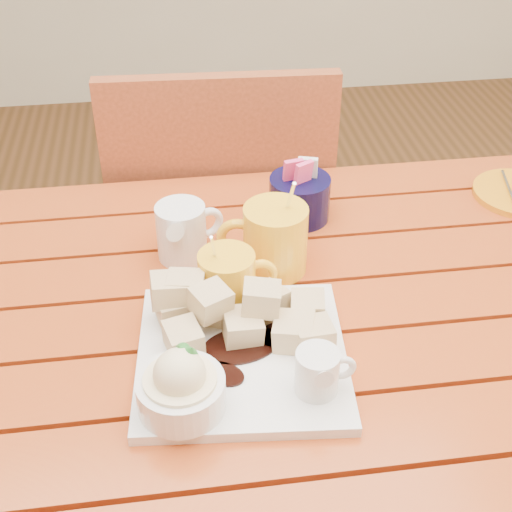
{
  "coord_description": "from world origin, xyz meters",
  "views": [
    {
      "loc": [
        -0.08,
        -0.76,
        1.41
      ],
      "look_at": [
        0.03,
        0.04,
        0.82
      ],
      "focal_mm": 50.0,
      "sensor_mm": 36.0,
      "label": 1
    }
  ],
  "objects": [
    {
      "name": "table",
      "position": [
        0.0,
        0.0,
        0.64
      ],
      "size": [
        1.2,
        0.79,
        0.75
      ],
      "color": "#A22B14",
      "rests_on": "ground"
    },
    {
      "name": "sugar_caddy",
      "position": [
        0.13,
        0.24,
        0.79
      ],
      "size": [
        0.1,
        0.1,
        0.11
      ],
      "color": "black",
      "rests_on": "table"
    },
    {
      "name": "dessert_plate",
      "position": [
        -0.03,
        -0.1,
        0.78
      ],
      "size": [
        0.29,
        0.29,
        0.11
      ],
      "rotation": [
        0.0,
        0.0,
        -0.09
      ],
      "color": "white",
      "rests_on": "table"
    },
    {
      "name": "cream_pitcher",
      "position": [
        -0.07,
        0.15,
        0.8
      ],
      "size": [
        0.11,
        0.1,
        0.09
      ],
      "rotation": [
        0.0,
        0.0,
        0.38
      ],
      "color": "white",
      "rests_on": "table"
    },
    {
      "name": "coffee_mug_left",
      "position": [
        0.06,
        0.1,
        0.81
      ],
      "size": [
        0.14,
        0.1,
        0.16
      ],
      "rotation": [
        0.0,
        0.0,
        -0.2
      ],
      "color": "yellow",
      "rests_on": "table"
    },
    {
      "name": "chair_far",
      "position": [
        0.02,
        0.54,
        0.52
      ],
      "size": [
        0.46,
        0.46,
        0.93
      ],
      "rotation": [
        0.0,
        0.0,
        3.09
      ],
      "color": "brown",
      "rests_on": "ground"
    },
    {
      "name": "coffee_mug_right",
      "position": [
        -0.01,
        0.02,
        0.8
      ],
      "size": [
        0.11,
        0.08,
        0.13
      ],
      "rotation": [
        0.0,
        0.0,
        0.13
      ],
      "color": "yellow",
      "rests_on": "table"
    }
  ]
}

